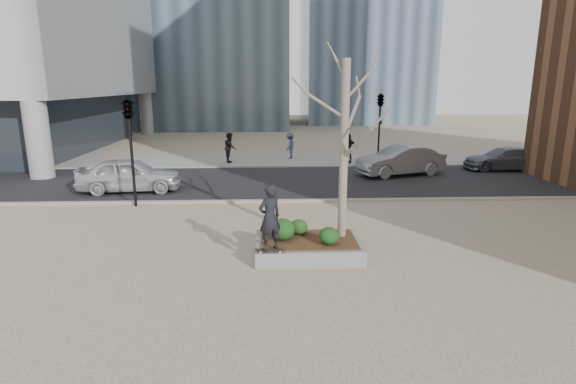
{
  "coord_description": "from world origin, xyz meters",
  "views": [
    {
      "loc": [
        -0.1,
        -12.12,
        4.82
      ],
      "look_at": [
        0.5,
        2.0,
        1.4
      ],
      "focal_mm": 28.0,
      "sensor_mm": 36.0,
      "label": 1
    }
  ],
  "objects_px": {
    "planter": "(308,248)",
    "skateboard": "(270,251)",
    "skateboarder": "(270,218)",
    "police_car": "(130,175)"
  },
  "relations": [
    {
      "from": "skateboard",
      "to": "skateboarder",
      "type": "xyz_separation_m",
      "value": [
        0.0,
        0.0,
        0.93
      ]
    },
    {
      "from": "skateboard",
      "to": "skateboarder",
      "type": "relative_size",
      "value": 0.44
    },
    {
      "from": "planter",
      "to": "police_car",
      "type": "relative_size",
      "value": 0.66
    },
    {
      "from": "planter",
      "to": "police_car",
      "type": "xyz_separation_m",
      "value": [
        -7.45,
        8.15,
        0.57
      ]
    },
    {
      "from": "planter",
      "to": "police_car",
      "type": "distance_m",
      "value": 11.06
    },
    {
      "from": "skateboard",
      "to": "skateboarder",
      "type": "distance_m",
      "value": 0.93
    },
    {
      "from": "skateboarder",
      "to": "police_car",
      "type": "relative_size",
      "value": 0.39
    },
    {
      "from": "planter",
      "to": "skateboard",
      "type": "relative_size",
      "value": 3.85
    },
    {
      "from": "planter",
      "to": "skateboarder",
      "type": "xyz_separation_m",
      "value": [
        -1.1,
        -0.88,
        1.19
      ]
    },
    {
      "from": "planter",
      "to": "police_car",
      "type": "bearing_deg",
      "value": 132.44
    }
  ]
}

